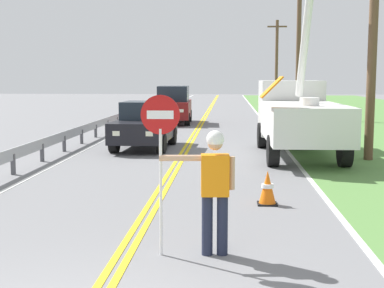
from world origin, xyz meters
The scene contains 14 objects.
centerline_yellow_left centered at (-0.09, 20.00, 0.01)m, with size 0.11×110.00×0.01m, color yellow.
centerline_yellow_right centered at (0.09, 20.00, 0.01)m, with size 0.11×110.00×0.01m, color yellow.
edge_line_right centered at (3.60, 20.00, 0.01)m, with size 0.12×110.00×0.01m, color silver.
edge_line_left centered at (-3.60, 20.00, 0.01)m, with size 0.12×110.00×0.01m, color silver.
flagger_worker centered at (1.32, 2.91, 1.05)m, with size 1.09×0.27×1.83m.
stop_sign_paddle centered at (0.55, 2.86, 1.71)m, with size 0.56×0.04×2.33m.
utility_bucket_truck centered at (3.82, 13.55, 1.43)m, with size 2.67×6.84×6.00m.
oncoming_sedan_nearest centered at (-1.51, 14.85, 0.83)m, with size 2.05×4.17×1.70m.
oncoming_suv_second centered at (-1.55, 25.74, 1.06)m, with size 2.04×4.66×2.10m.
utility_pole_near centered at (5.92, 12.51, 4.08)m, with size 1.80×0.28×7.80m.
utility_pole_mid centered at (5.81, 29.71, 4.65)m, with size 1.80×0.28×8.94m.
utility_pole_far centered at (5.98, 46.99, 4.10)m, with size 1.80×0.28×7.84m.
traffic_cone_lead centered at (2.32, 6.17, 0.34)m, with size 0.40×0.40×0.70m.
guardrail_left_shoulder centered at (-4.20, 14.92, 0.52)m, with size 0.10×32.00×0.71m.
Camera 1 is at (1.51, -4.82, 2.57)m, focal length 51.14 mm.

